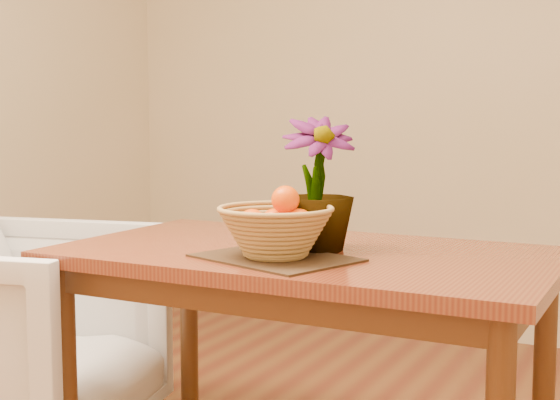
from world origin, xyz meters
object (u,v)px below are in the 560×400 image
at_px(table, 306,280).
at_px(armchair, 12,329).
at_px(wicker_basket, 276,233).
at_px(potted_plant, 317,184).

xyz_separation_m(table, armchair, (-1.02, -0.14, -0.24)).
height_order(table, wicker_basket, wicker_basket).
bearing_deg(table, potted_plant, -3.10).
bearing_deg(wicker_basket, potted_plant, 76.29).
height_order(table, potted_plant, potted_plant).
distance_m(table, potted_plant, 0.28).
height_order(potted_plant, armchair, potted_plant).
xyz_separation_m(table, wicker_basket, (-0.01, -0.17, 0.16)).
bearing_deg(armchair, potted_plant, -94.58).
distance_m(wicker_basket, potted_plant, 0.21).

